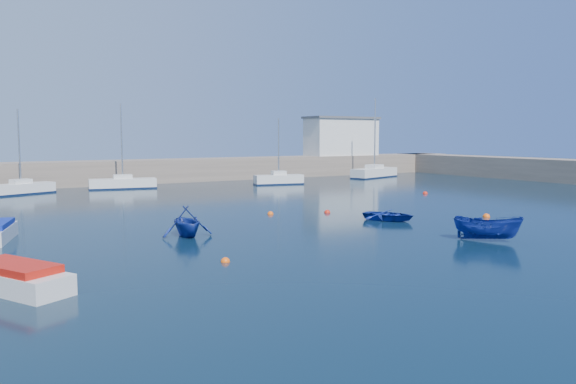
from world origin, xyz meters
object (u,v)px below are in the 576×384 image
motorboat_0 (15,278)px  dinghy_right (488,228)px  dinghy_center (389,215)px  dinghy_left (187,221)px  sailboat_5 (21,188)px  sailboat_7 (279,179)px  sailboat_8 (374,172)px  harbor_office (341,137)px  sailboat_6 (123,183)px

motorboat_0 → dinghy_right: bearing=-33.9°
dinghy_center → dinghy_left: dinghy_left is taller
sailboat_5 → motorboat_0: size_ratio=1.67×
sailboat_5 → dinghy_center: bearing=-171.3°
sailboat_7 → dinghy_right: bearing=179.3°
sailboat_5 → sailboat_7: bearing=-119.7°
sailboat_8 → dinghy_left: 45.15m
harbor_office → sailboat_6: bearing=-169.3°
sailboat_8 → harbor_office: bearing=-18.6°
sailboat_7 → dinghy_right: (-7.67, -33.98, 0.05)m
sailboat_5 → sailboat_8: (40.88, -0.53, 0.10)m
sailboat_5 → dinghy_right: 41.05m
sailboat_8 → dinghy_right: sailboat_8 is taller
sailboat_6 → sailboat_8: (31.52, -1.28, 0.09)m
sailboat_6 → dinghy_left: (-4.32, -28.73, 0.23)m
harbor_office → sailboat_6: (-31.66, -5.97, -4.53)m
sailboat_6 → sailboat_8: bearing=-82.0°
harbor_office → sailboat_7: size_ratio=1.39×
dinghy_center → dinghy_left: (-12.85, 1.32, 0.47)m
harbor_office → motorboat_0: (-44.84, -41.64, -4.64)m
sailboat_6 → dinghy_left: size_ratio=2.78×
harbor_office → motorboat_0: 61.37m
dinghy_center → sailboat_5: bearing=92.7°
motorboat_0 → dinghy_center: motorboat_0 is taller
harbor_office → dinghy_right: harbor_office is taller
dinghy_center → dinghy_right: size_ratio=0.96×
sailboat_5 → dinghy_left: sailboat_5 is taller
sailboat_5 → sailboat_6: sailboat_6 is taller
harbor_office → sailboat_5: bearing=-170.7°
sailboat_8 → dinghy_left: size_ratio=3.29×
motorboat_0 → sailboat_8: bearing=9.5°
sailboat_8 → dinghy_right: bearing=129.9°
motorboat_0 → dinghy_left: size_ratio=1.52×
sailboat_8 → dinghy_right: size_ratio=2.99×
sailboat_5 → sailboat_6: 9.39m
harbor_office → dinghy_center: bearing=-122.7°
motorboat_0 → dinghy_left: dinghy_left is taller
sailboat_5 → harbor_office: bearing=-103.4°
dinghy_center → dinghy_right: dinghy_right is taller
sailboat_6 → motorboat_0: size_ratio=1.83×
dinghy_right → motorboat_0: bearing=139.4°
harbor_office → sailboat_7: bearing=-148.1°
sailboat_7 → motorboat_0: 43.06m
sailboat_5 → dinghy_right: sailboat_5 is taller
dinghy_left → sailboat_8: bearing=43.3°
sailboat_5 → dinghy_right: (17.55, -37.11, 0.09)m
sailboat_5 → sailboat_6: size_ratio=0.91×
dinghy_center → sailboat_7: bearing=45.7°
harbor_office → dinghy_right: (-23.47, -43.83, -4.45)m
sailboat_5 → dinghy_left: 28.43m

